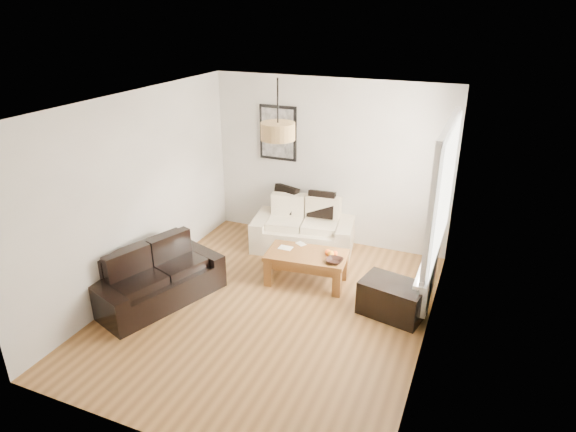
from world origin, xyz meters
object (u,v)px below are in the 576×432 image
at_px(ottoman, 392,299).
at_px(sofa_leather, 157,276).
at_px(loveseat_cream, 303,226).
at_px(coffee_table, 307,268).

bearing_deg(ottoman, sofa_leather, -163.66).
bearing_deg(sofa_leather, loveseat_cream, -9.84).
relative_size(sofa_leather, coffee_table, 1.50).
bearing_deg(coffee_table, ottoman, -14.05).
relative_size(loveseat_cream, sofa_leather, 0.94).
xyz_separation_m(loveseat_cream, ottoman, (1.68, -1.29, -0.16)).
bearing_deg(sofa_leather, ottoman, -54.22).
height_order(loveseat_cream, ottoman, loveseat_cream).
relative_size(sofa_leather, ottoman, 2.13).
bearing_deg(coffee_table, sofa_leather, -144.45).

